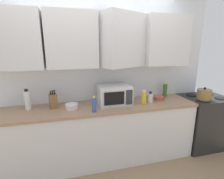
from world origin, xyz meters
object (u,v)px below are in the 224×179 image
Objects in this scene: bottle_yellow_mustard at (144,98)px; bowl_ceramic_small at (159,98)px; bottle_clear_tall at (150,98)px; stove_range at (202,121)px; bowl_mixing_large at (72,106)px; microwave at (114,95)px; bottle_blue_cleaner at (94,105)px; bottle_green_oil at (165,90)px; knife_block at (53,101)px; kettle at (204,94)px; bottle_white_jar at (27,100)px.

bowl_ceramic_small is (0.33, 0.13, -0.07)m from bottle_yellow_mustard.
bottle_clear_tall is 1.06× the size of bowl_ceramic_small.
bottle_clear_tall is (-1.06, -0.03, 0.53)m from stove_range.
microwave is at bearing 5.15° from bowl_mixing_large.
bottle_blue_cleaner reaches higher than stove_range.
bottle_green_oil reaches higher than bottle_blue_cleaner.
stove_range is 0.98m from bowl_ceramic_small.
bottle_clear_tall reaches higher than bowl_ceramic_small.
bottle_blue_cleaner is at bearing -162.50° from bottle_green_oil.
bottle_yellow_mustard is at bearing 9.31° from bottle_blue_cleaner.
stove_range is at bearing -2.15° from knife_block.
bottle_blue_cleaner is at bearing -178.17° from kettle.
microwave is at bearing 162.41° from bottle_yellow_mustard.
bottle_white_jar is at bearing 173.30° from bottle_yellow_mustard.
bottle_green_oil is (-0.66, 0.21, 0.56)m from stove_range.
bottle_white_jar is at bearing 174.98° from bottle_clear_tall.
knife_block is at bearing 160.42° from bowl_mixing_large.
bottle_yellow_mustard is at bearing -7.22° from knife_block.
bowl_mixing_large is (-1.05, 0.08, -0.07)m from bottle_yellow_mustard.
bowl_mixing_large is at bearing -19.58° from knife_block.
bottle_white_jar is at bearing 175.34° from knife_block.
kettle is at bearing -6.81° from bottle_clear_tall.
bottle_white_jar is at bearing 159.91° from bottle_blue_cleaner.
stove_range is 1.71m from microwave.
bowl_mixing_large is (-0.29, 0.20, -0.07)m from bottle_blue_cleaner.
bottle_white_jar reaches higher than bottle_clear_tall.
bottle_blue_cleaner is at bearing -20.09° from bottle_white_jar.
bottle_green_oil reaches higher than bottle_yellow_mustard.
bottle_clear_tall is 1.77m from bottle_white_jar.
microwave is (-1.44, 0.20, 0.04)m from kettle.
bottle_yellow_mustard reaches higher than bottle_clear_tall.
bottle_green_oil reaches higher than bowl_mixing_large.
bottle_clear_tall is 0.13m from bottle_yellow_mustard.
knife_block is 1.22× the size of bottle_blue_cleaner.
bottle_yellow_mustard is 0.93× the size of bottle_green_oil.
microwave reaches higher than bowl_ceramic_small.
microwave reaches higher than bottle_clear_tall.
microwave is 0.96m from bottle_green_oil.
bottle_green_oil is 0.25m from bowl_ceramic_small.
bottle_white_jar reaches higher than bottle_green_oil.
bottle_yellow_mustard is at bearing -157.97° from bowl_ceramic_small.
bottle_clear_tall is at bearing -5.10° from knife_block.
bottle_yellow_mustard is 0.75× the size of bottle_white_jar.
microwave reaches higher than bottle_blue_cleaner.
bottle_white_jar reaches higher than bowl_mixing_large.
bottle_white_jar is (-2.82, 0.12, 0.58)m from stove_range.
bottle_clear_tall is at bearing 10.37° from bottle_blue_cleaner.
bottle_blue_cleaner reaches higher than bowl_ceramic_small.
bottle_green_oil is (0.52, 0.28, 0.01)m from bottle_yellow_mustard.
stove_range is 1.31m from bottle_yellow_mustard.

